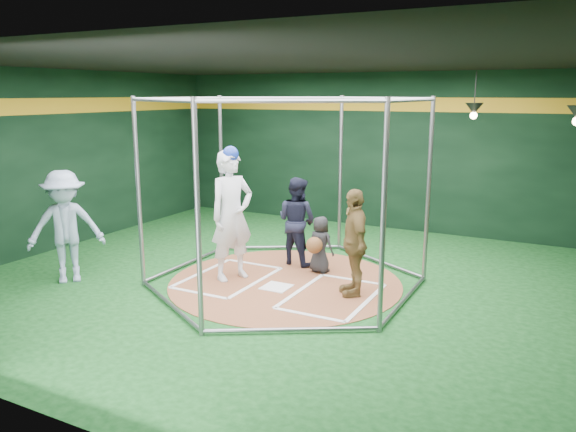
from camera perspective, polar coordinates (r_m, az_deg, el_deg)
The scene contains 12 objects.
room_shell at distance 8.86m, azimuth -0.28°, elevation 4.02°, with size 10.10×9.10×3.53m.
clay_disc at distance 9.27m, azimuth -0.29°, elevation -6.74°, with size 3.80×3.80×0.01m, color brown.
home_plate at distance 9.01m, azimuth -1.18°, elevation -7.22°, with size 0.43×0.43×0.01m, color white.
batter_box_left at distance 9.52m, azimuth -6.09°, elevation -6.21°, with size 1.17×1.77×0.01m.
batter_box_right at distance 8.67m, azimuth 4.55°, elevation -8.08°, with size 1.17×1.77×0.01m.
batting_cage at distance 8.89m, azimuth -0.30°, elevation 2.40°, with size 4.05×4.67×3.00m.
pendant_lamp_near at distance 11.50m, azimuth 18.37°, elevation 10.27°, with size 0.34×0.34×0.90m.
batter_figure at distance 9.21m, azimuth -5.73°, elevation 0.16°, with size 0.79×0.92×2.21m.
visitor_leopard at distance 8.55m, azimuth 6.73°, elevation -2.67°, with size 0.96×0.40×1.64m, color #A07F44.
catcher_figure at distance 9.61m, azimuth 3.23°, elevation -2.91°, with size 0.52×0.58×0.98m.
umpire at distance 10.05m, azimuth 0.90°, elevation -0.50°, with size 0.77×0.60×1.58m, color black.
bystander_blue at distance 9.78m, azimuth -21.67°, elevation -1.03°, with size 1.19×0.68×1.84m, color #95A9C5.
Camera 1 is at (4.09, -7.74, 3.04)m, focal length 35.00 mm.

